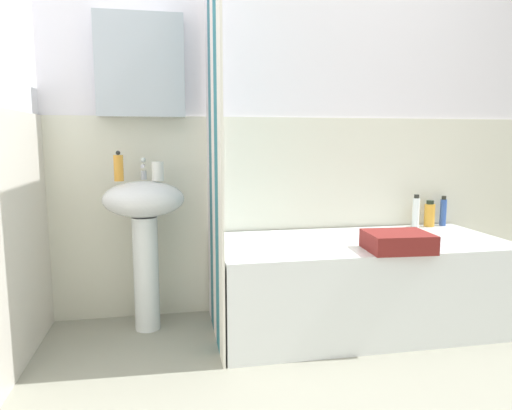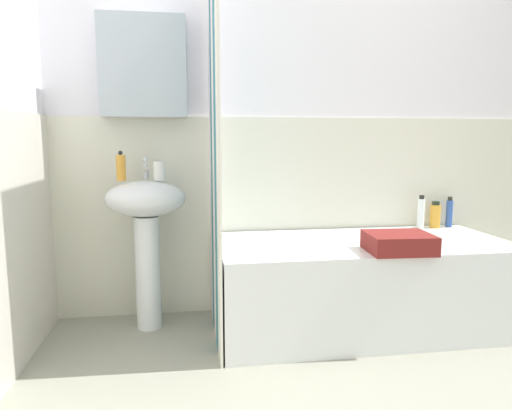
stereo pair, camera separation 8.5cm
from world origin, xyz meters
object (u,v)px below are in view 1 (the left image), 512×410
object	(u,v)px
soap_dispenser	(119,168)
shampoo_bottle	(430,214)
bathtub	(360,283)
conditioner_bottle	(416,212)
towel_folded	(398,242)
lotion_bottle	(443,212)
sink	(144,222)
toothbrush_cup	(158,171)

from	to	relation	value
soap_dispenser	shampoo_bottle	bearing A→B (deg)	3.29
bathtub	conditioner_bottle	size ratio (longest dim) A/B	7.52
towel_folded	lotion_bottle	bearing A→B (deg)	42.83
sink	shampoo_bottle	size ratio (longest dim) A/B	4.92
bathtub	shampoo_bottle	bearing A→B (deg)	27.09
soap_dispenser	towel_folded	world-z (taller)	soap_dispenser
sink	bathtub	size ratio (longest dim) A/B	0.52
lotion_bottle	soap_dispenser	bearing A→B (deg)	-176.66
sink	towel_folded	size ratio (longest dim) A/B	2.66
soap_dispenser	shampoo_bottle	distance (m)	1.97
sink	lotion_bottle	xyz separation A→B (m)	(1.91, 0.14, -0.02)
lotion_bottle	conditioner_bottle	bearing A→B (deg)	-170.34
sink	toothbrush_cup	size ratio (longest dim) A/B	8.13
sink	lotion_bottle	size ratio (longest dim) A/B	4.26
soap_dispenser	bathtub	xyz separation A→B (m)	(1.33, -0.20, -0.66)
towel_folded	conditioner_bottle	bearing A→B (deg)	52.96
toothbrush_cup	conditioner_bottle	distance (m)	1.64
shampoo_bottle	towel_folded	bearing A→B (deg)	-132.49
bathtub	lotion_bottle	size ratio (longest dim) A/B	8.23
sink	soap_dispenser	distance (m)	0.32
soap_dispenser	toothbrush_cup	xyz separation A→B (m)	(0.21, -0.02, -0.02)
lotion_bottle	toothbrush_cup	bearing A→B (deg)	-175.80
toothbrush_cup	bathtub	xyz separation A→B (m)	(1.12, -0.19, -0.64)
sink	bathtub	world-z (taller)	sink
toothbrush_cup	lotion_bottle	distance (m)	1.86
lotion_bottle	shampoo_bottle	size ratio (longest dim) A/B	1.15
toothbrush_cup	sink	bearing A→B (deg)	-176.14
shampoo_bottle	toothbrush_cup	bearing A→B (deg)	-175.81
bathtub	sink	bearing A→B (deg)	171.46
soap_dispenser	toothbrush_cup	bearing A→B (deg)	-4.31
lotion_bottle	shampoo_bottle	world-z (taller)	lotion_bottle
conditioner_bottle	towel_folded	distance (m)	0.69
lotion_bottle	conditioner_bottle	distance (m)	0.22
sink	lotion_bottle	distance (m)	1.92
lotion_bottle	shampoo_bottle	bearing A→B (deg)	-175.61
bathtub	towel_folded	xyz separation A→B (m)	(0.08, -0.27, 0.30)
bathtub	toothbrush_cup	bearing A→B (deg)	170.60
shampoo_bottle	sink	bearing A→B (deg)	-175.82
shampoo_bottle	lotion_bottle	bearing A→B (deg)	4.39
soap_dispenser	towel_folded	xyz separation A→B (m)	(1.41, -0.47, -0.37)
soap_dispenser	lotion_bottle	world-z (taller)	soap_dispenser
soap_dispenser	lotion_bottle	distance (m)	2.07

